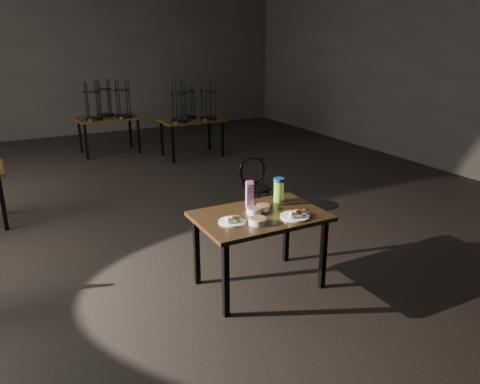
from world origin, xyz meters
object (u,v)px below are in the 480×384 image
juice_carton (250,195)px  bentwood_chair (255,183)px  main_table (260,222)px  water_bottle (279,190)px

juice_carton → bentwood_chair: (0.84, 1.38, -0.39)m
main_table → water_bottle: size_ratio=4.92×
juice_carton → water_bottle: bearing=1.6°
water_bottle → main_table: bearing=-147.4°
main_table → water_bottle: water_bottle is taller
main_table → juice_carton: juice_carton is taller
water_bottle → bentwood_chair: water_bottle is taller
main_table → bentwood_chair: (0.85, 1.59, -0.19)m
main_table → water_bottle: 0.46m
juice_carton → bentwood_chair: size_ratio=0.34×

